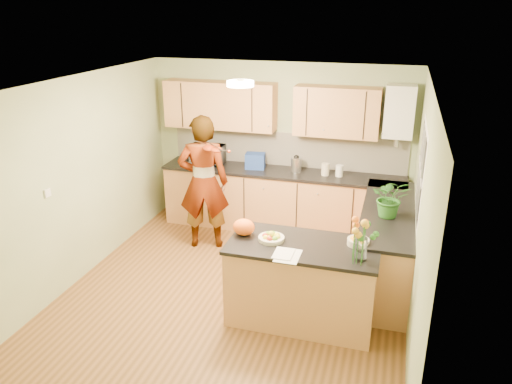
# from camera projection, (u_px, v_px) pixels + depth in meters

# --- Properties ---
(floor) EXTENTS (4.50, 4.50, 0.00)m
(floor) POSITION_uv_depth(u_px,v_px,m) (235.00, 292.00, 6.04)
(floor) COLOR brown
(floor) RESTS_ON ground
(ceiling) EXTENTS (4.00, 4.50, 0.02)m
(ceiling) POSITION_uv_depth(u_px,v_px,m) (231.00, 84.00, 5.15)
(ceiling) COLOR silver
(ceiling) RESTS_ON wall_back
(wall_back) EXTENTS (4.00, 0.02, 2.50)m
(wall_back) POSITION_uv_depth(u_px,v_px,m) (280.00, 145.00, 7.62)
(wall_back) COLOR gray
(wall_back) RESTS_ON floor
(wall_front) EXTENTS (4.00, 0.02, 2.50)m
(wall_front) POSITION_uv_depth(u_px,v_px,m) (133.00, 305.00, 3.58)
(wall_front) COLOR gray
(wall_front) RESTS_ON floor
(wall_left) EXTENTS (0.02, 4.50, 2.50)m
(wall_left) POSITION_uv_depth(u_px,v_px,m) (79.00, 180.00, 6.12)
(wall_left) COLOR gray
(wall_left) RESTS_ON floor
(wall_right) EXTENTS (0.02, 4.50, 2.50)m
(wall_right) POSITION_uv_depth(u_px,v_px,m) (419.00, 216.00, 5.08)
(wall_right) COLOR gray
(wall_right) RESTS_ON floor
(back_counter) EXTENTS (3.64, 0.62, 0.94)m
(back_counter) POSITION_uv_depth(u_px,v_px,m) (281.00, 200.00, 7.60)
(back_counter) COLOR #C47F4E
(back_counter) RESTS_ON floor
(right_counter) EXTENTS (0.62, 2.24, 0.94)m
(right_counter) POSITION_uv_depth(u_px,v_px,m) (386.00, 245.00, 6.19)
(right_counter) COLOR #C47F4E
(right_counter) RESTS_ON floor
(splashback) EXTENTS (3.60, 0.02, 0.52)m
(splashback) POSITION_uv_depth(u_px,v_px,m) (286.00, 149.00, 7.60)
(splashback) COLOR silver
(splashback) RESTS_ON back_counter
(upper_cabinets) EXTENTS (3.20, 0.34, 0.70)m
(upper_cabinets) POSITION_uv_depth(u_px,v_px,m) (267.00, 108.00, 7.30)
(upper_cabinets) COLOR #C47F4E
(upper_cabinets) RESTS_ON wall_back
(boiler) EXTENTS (0.40, 0.30, 0.86)m
(boiler) POSITION_uv_depth(u_px,v_px,m) (399.00, 112.00, 6.80)
(boiler) COLOR white
(boiler) RESTS_ON wall_back
(window_right) EXTENTS (0.01, 1.30, 1.05)m
(window_right) POSITION_uv_depth(u_px,v_px,m) (421.00, 170.00, 5.51)
(window_right) COLOR white
(window_right) RESTS_ON wall_right
(light_switch) EXTENTS (0.02, 0.09, 0.09)m
(light_switch) POSITION_uv_depth(u_px,v_px,m) (47.00, 193.00, 5.56)
(light_switch) COLOR white
(light_switch) RESTS_ON wall_left
(ceiling_lamp) EXTENTS (0.30, 0.30, 0.07)m
(ceiling_lamp) POSITION_uv_depth(u_px,v_px,m) (240.00, 84.00, 5.44)
(ceiling_lamp) COLOR #FFEABF
(ceiling_lamp) RESTS_ON ceiling
(peninsula_island) EXTENTS (1.59, 0.81, 0.91)m
(peninsula_island) POSITION_uv_depth(u_px,v_px,m) (302.00, 282.00, 5.40)
(peninsula_island) COLOR #C47F4E
(peninsula_island) RESTS_ON floor
(fruit_dish) EXTENTS (0.28, 0.28, 0.10)m
(fruit_dish) POSITION_uv_depth(u_px,v_px,m) (271.00, 237.00, 5.31)
(fruit_dish) COLOR beige
(fruit_dish) RESTS_ON peninsula_island
(orange_bowl) EXTENTS (0.23, 0.23, 0.13)m
(orange_bowl) POSITION_uv_depth(u_px,v_px,m) (358.00, 240.00, 5.21)
(orange_bowl) COLOR beige
(orange_bowl) RESTS_ON peninsula_island
(flower_vase) EXTENTS (0.28, 0.28, 0.52)m
(flower_vase) POSITION_uv_depth(u_px,v_px,m) (362.00, 228.00, 4.80)
(flower_vase) COLOR silver
(flower_vase) RESTS_ON peninsula_island
(orange_bag) EXTENTS (0.24, 0.21, 0.18)m
(orange_bag) POSITION_uv_depth(u_px,v_px,m) (244.00, 227.00, 5.42)
(orange_bag) COLOR #FF6015
(orange_bag) RESTS_ON peninsula_island
(papers) EXTENTS (0.24, 0.32, 0.01)m
(papers) POSITION_uv_depth(u_px,v_px,m) (288.00, 256.00, 4.99)
(papers) COLOR white
(papers) RESTS_ON peninsula_island
(violinist) EXTENTS (0.80, 0.64, 1.91)m
(violinist) POSITION_uv_depth(u_px,v_px,m) (204.00, 183.00, 6.91)
(violinist) COLOR tan
(violinist) RESTS_ON floor
(violin) EXTENTS (0.61, 0.53, 0.15)m
(violin) POSITION_uv_depth(u_px,v_px,m) (210.00, 148.00, 6.46)
(violin) COLOR #491404
(violin) RESTS_ON violinist
(microwave) EXTENTS (0.54, 0.38, 0.29)m
(microwave) POSITION_uv_depth(u_px,v_px,m) (207.00, 155.00, 7.73)
(microwave) COLOR white
(microwave) RESTS_ON back_counter
(blue_box) EXTENTS (0.31, 0.25, 0.23)m
(blue_box) POSITION_uv_depth(u_px,v_px,m) (255.00, 161.00, 7.52)
(blue_box) COLOR navy
(blue_box) RESTS_ON back_counter
(kettle) EXTENTS (0.16, 0.16, 0.30)m
(kettle) POSITION_uv_depth(u_px,v_px,m) (296.00, 164.00, 7.37)
(kettle) COLOR #BBBBC0
(kettle) RESTS_ON back_counter
(jar_cream) EXTENTS (0.14, 0.14, 0.18)m
(jar_cream) POSITION_uv_depth(u_px,v_px,m) (325.00, 169.00, 7.23)
(jar_cream) COLOR beige
(jar_cream) RESTS_ON back_counter
(jar_white) EXTENTS (0.13, 0.13, 0.17)m
(jar_white) POSITION_uv_depth(u_px,v_px,m) (339.00, 171.00, 7.18)
(jar_white) COLOR white
(jar_white) RESTS_ON back_counter
(potted_plant) EXTENTS (0.45, 0.40, 0.47)m
(potted_plant) POSITION_uv_depth(u_px,v_px,m) (391.00, 198.00, 5.76)
(potted_plant) COLOR #2A6722
(potted_plant) RESTS_ON right_counter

